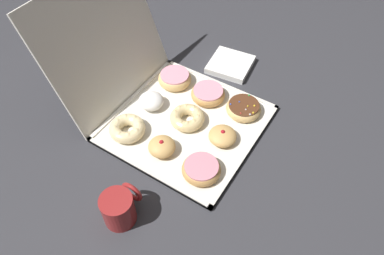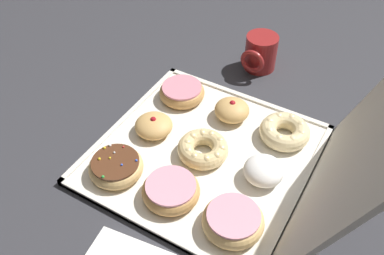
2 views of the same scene
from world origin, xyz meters
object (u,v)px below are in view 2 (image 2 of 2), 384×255
(donut_box, at_px, (204,155))
(pink_frosted_donut_5, at_px, (173,191))
(jelly_filled_donut_3, at_px, (230,109))
(cruller_donut_6, at_px, (285,131))
(powdered_filled_donut_7, at_px, (264,170))
(pink_frosted_donut_8, at_px, (233,221))
(pink_frosted_donut_0, at_px, (182,92))
(jelly_filled_donut_1, at_px, (154,125))
(cruller_donut_4, at_px, (204,149))
(coffee_mug, at_px, (260,52))
(sprinkle_donut_2, at_px, (116,167))

(donut_box, height_order, pink_frosted_donut_5, pink_frosted_donut_5)
(jelly_filled_donut_3, height_order, cruller_donut_6, jelly_filled_donut_3)
(cruller_donut_6, xyz_separation_m, powdered_filled_donut_7, (0.13, 0.01, 0.00))
(jelly_filled_donut_3, xyz_separation_m, pink_frosted_donut_8, (0.27, 0.14, -0.00))
(jelly_filled_donut_3, height_order, pink_frosted_donut_8, jelly_filled_donut_3)
(donut_box, bearing_deg, pink_frosted_donut_8, 45.11)
(pink_frosted_donut_0, relative_size, jelly_filled_donut_1, 1.31)
(pink_frosted_donut_0, bearing_deg, jelly_filled_donut_1, 3.24)
(donut_box, relative_size, cruller_donut_4, 4.01)
(pink_frosted_donut_5, height_order, coffee_mug, coffee_mug)
(jelly_filled_donut_3, bearing_deg, pink_frosted_donut_5, 1.65)
(powdered_filled_donut_7, bearing_deg, sprinkle_donut_2, -62.38)
(jelly_filled_donut_3, xyz_separation_m, cruller_donut_6, (0.00, 0.14, -0.00))
(jelly_filled_donut_3, bearing_deg, pink_frosted_donut_0, -90.97)
(cruller_donut_4, distance_m, coffee_mug, 0.37)
(sprinkle_donut_2, distance_m, pink_frosted_donut_5, 0.13)
(donut_box, bearing_deg, pink_frosted_donut_0, -134.45)
(donut_box, bearing_deg, powdered_filled_donut_7, 90.76)
(powdered_filled_donut_7, bearing_deg, jelly_filled_donut_1, -90.19)
(pink_frosted_donut_0, relative_size, sprinkle_donut_2, 0.99)
(donut_box, bearing_deg, coffee_mug, -175.32)
(jelly_filled_donut_3, relative_size, cruller_donut_4, 0.74)
(pink_frosted_donut_0, height_order, jelly_filled_donut_3, jelly_filled_donut_3)
(pink_frosted_donut_0, height_order, cruller_donut_6, cruller_donut_6)
(sprinkle_donut_2, relative_size, powdered_filled_donut_7, 1.38)
(donut_box, relative_size, pink_frosted_donut_8, 3.80)
(pink_frosted_donut_0, relative_size, pink_frosted_donut_5, 0.97)
(sprinkle_donut_2, relative_size, cruller_donut_6, 1.01)
(pink_frosted_donut_5, distance_m, coffee_mug, 0.49)
(pink_frosted_donut_5, xyz_separation_m, powdered_filled_donut_7, (-0.14, 0.13, 0.00))
(pink_frosted_donut_8, bearing_deg, jelly_filled_donut_3, -152.48)
(pink_frosted_donut_5, relative_size, coffee_mug, 1.09)
(pink_frosted_donut_0, distance_m, jelly_filled_donut_3, 0.13)
(sprinkle_donut_2, distance_m, coffee_mug, 0.51)
(pink_frosted_donut_5, bearing_deg, cruller_donut_4, -179.79)
(donut_box, distance_m, pink_frosted_donut_0, 0.19)
(powdered_filled_donut_7, bearing_deg, cruller_donut_4, -86.93)
(jelly_filled_donut_1, bearing_deg, cruller_donut_6, 116.12)
(pink_frosted_donut_8, bearing_deg, sprinkle_donut_2, -89.34)
(donut_box, height_order, powdered_filled_donut_7, powdered_filled_donut_7)
(jelly_filled_donut_1, relative_size, pink_frosted_donut_5, 0.74)
(jelly_filled_donut_1, relative_size, powdered_filled_donut_7, 1.04)
(donut_box, relative_size, cruller_donut_6, 3.93)
(jelly_filled_donut_3, distance_m, powdered_filled_donut_7, 0.19)
(jelly_filled_donut_1, distance_m, coffee_mug, 0.37)
(jelly_filled_donut_1, height_order, coffee_mug, coffee_mug)
(donut_box, xyz_separation_m, jelly_filled_donut_1, (-0.00, -0.13, 0.02))
(jelly_filled_donut_3, height_order, pink_frosted_donut_5, jelly_filled_donut_3)
(pink_frosted_donut_5, bearing_deg, pink_frosted_donut_8, 89.14)
(cruller_donut_4, xyz_separation_m, cruller_donut_6, (-0.14, 0.13, 0.00))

